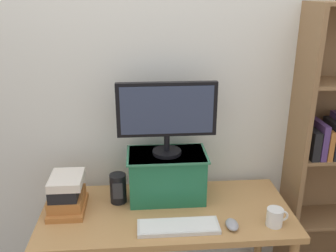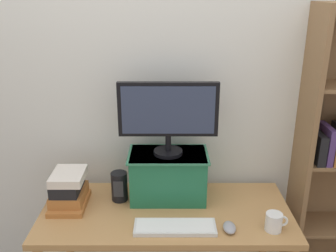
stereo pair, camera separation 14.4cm
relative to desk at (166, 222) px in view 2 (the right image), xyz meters
name	(u,v)px [view 2 (the right image)]	position (x,y,z in m)	size (l,w,h in m)	color
back_wall	(166,89)	(0.00, 0.40, 0.67)	(7.00, 0.08, 2.60)	silver
desk	(166,222)	(0.00, 0.00, 0.00)	(1.39, 0.61, 0.71)	#B7844C
riser_box	(168,175)	(0.01, 0.14, 0.23)	(0.45, 0.27, 0.28)	#1E6642
computer_monitor	(168,113)	(0.01, 0.14, 0.60)	(0.55, 0.16, 0.42)	black
keyboard	(175,227)	(0.05, -0.18, 0.09)	(0.42, 0.14, 0.02)	silver
computer_mouse	(229,227)	(0.32, -0.19, 0.10)	(0.06, 0.10, 0.04)	#99999E
book_stack	(68,190)	(-0.55, 0.06, 0.18)	(0.19, 0.27, 0.20)	#AD662D
coffee_mug	(274,222)	(0.55, -0.18, 0.13)	(0.12, 0.09, 0.10)	white
desk_speaker	(119,186)	(-0.27, 0.11, 0.17)	(0.09, 0.10, 0.17)	black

